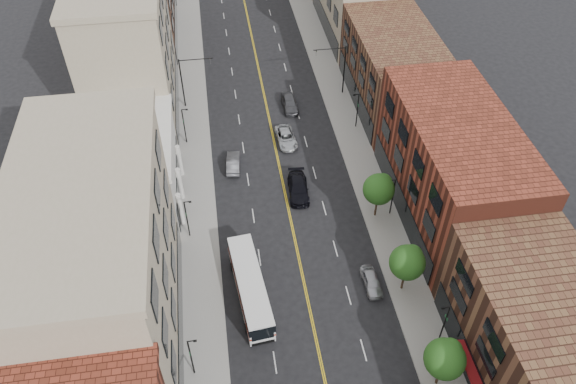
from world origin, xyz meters
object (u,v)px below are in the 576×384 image
city_bus (250,286)px  car_lane_c (289,103)px  car_parked_far (372,281)px  car_lane_b (286,137)px  car_lane_behind (233,163)px  car_lane_a (298,188)px

city_bus → car_lane_c: 31.39m
car_parked_far → car_lane_b: (-4.96, 23.53, 0.04)m
city_bus → car_lane_b: city_bus is taller
city_bus → car_lane_b: (6.85, 23.03, -0.94)m
city_bus → car_parked_far: city_bus is taller
car_lane_b → car_lane_c: 7.37m
city_bus → car_parked_far: bearing=-8.1°
car_parked_far → car_lane_behind: bearing=119.6°
car_lane_b → car_parked_far: bearing=-81.3°
car_parked_far → car_lane_c: 30.92m
car_parked_far → car_lane_a: size_ratio=0.71×
city_bus → car_lane_behind: city_bus is taller
car_parked_far → car_lane_behind: 23.02m
car_parked_far → car_lane_behind: car_lane_behind is taller
city_bus → car_lane_a: bearing=57.4°
city_bus → car_lane_a: (6.85, 13.51, -0.85)m
car_lane_behind → car_lane_a: bearing=146.4°
car_lane_b → car_lane_c: car_lane_c is taller
car_lane_c → car_lane_a: bearing=-96.4°
car_lane_a → car_lane_c: car_lane_c is taller
car_lane_behind → car_lane_c: (8.55, 11.06, 0.10)m
city_bus → car_parked_far: (11.81, -0.50, -0.98)m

